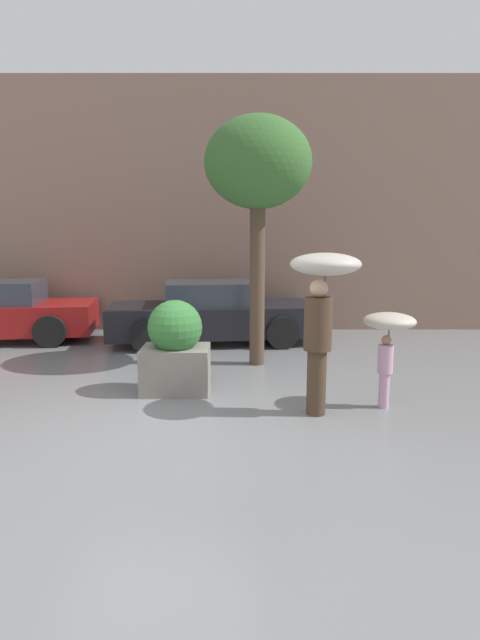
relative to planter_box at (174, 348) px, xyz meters
The scene contains 7 objects.
ground_plane 1.51m from the planter_box, 92.89° to the right, with size 40.00×40.00×0.00m, color slate.
building_facade 5.65m from the planter_box, 90.76° to the left, with size 18.00×0.30×6.00m.
planter_box is the anchor object (origin of this frame).
person_adult 2.38m from the planter_box, 23.63° to the right, with size 0.91×0.91×2.11m.
person_child 3.06m from the planter_box, 12.35° to the right, with size 0.70×0.70×1.30m.
parked_car_near 3.57m from the planter_box, 84.23° to the left, with size 4.62×2.35×1.33m.
street_tree 3.48m from the planter_box, 52.09° to the left, with size 1.85×1.85×4.34m.
Camera 1 is at (1.03, -5.88, 2.32)m, focal length 28.00 mm.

